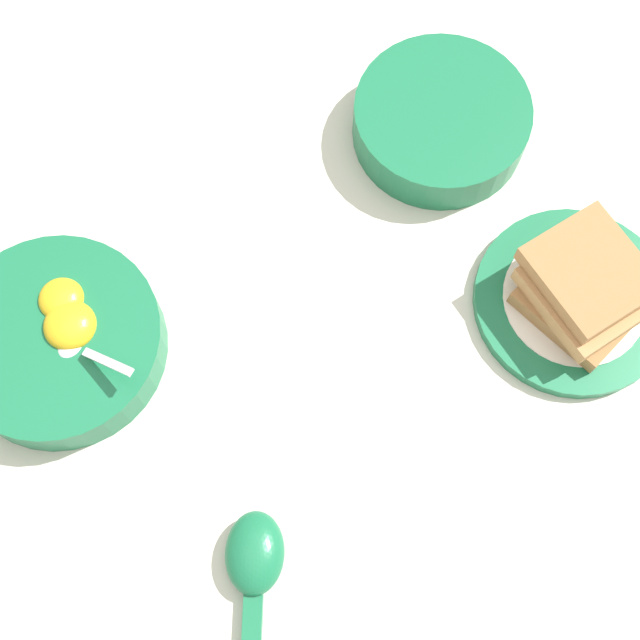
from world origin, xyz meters
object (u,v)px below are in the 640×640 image
at_px(egg_bowl, 58,340).
at_px(toast_plate, 573,301).
at_px(soup_spoon, 254,567).
at_px(toast_sandwich, 586,288).
at_px(congee_bowl, 441,120).

bearing_deg(egg_bowl, toast_plate, 130.18).
distance_m(toast_plate, soup_spoon, 0.35).
bearing_deg(egg_bowl, toast_sandwich, 130.07).
bearing_deg(toast_sandwich, egg_bowl, -49.93).
bearing_deg(soup_spoon, toast_plate, 164.43).
xyz_separation_m(toast_sandwich, soup_spoon, (0.34, -0.10, -0.03)).
bearing_deg(congee_bowl, toast_plate, 67.37).
height_order(egg_bowl, congee_bowl, egg_bowl).
relative_size(toast_sandwich, soup_spoon, 0.90).
relative_size(toast_plate, congee_bowl, 1.07).
bearing_deg(toast_plate, soup_spoon, -15.57).
xyz_separation_m(egg_bowl, congee_bowl, (-0.36, 0.15, 0.00)).
bearing_deg(toast_sandwich, toast_plate, -71.76).
distance_m(egg_bowl, toast_sandwich, 0.44).
bearing_deg(toast_plate, congee_bowl, -112.63).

